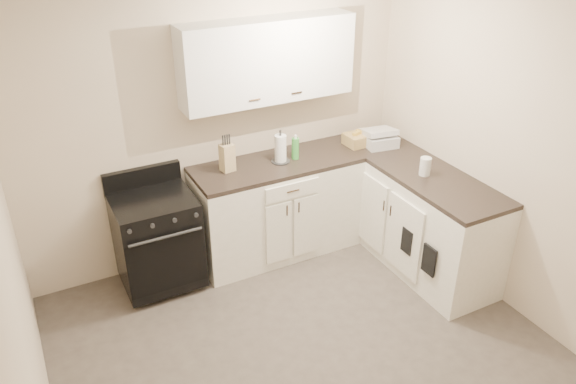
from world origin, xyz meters
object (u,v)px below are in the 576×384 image
paper_towel (280,149)px  knife_block (227,158)px  countertop_grill (379,140)px  stove (158,241)px  wicker_basket (361,139)px

paper_towel → knife_block: bearing=173.9°
countertop_grill → knife_block: bearing=-177.9°
stove → countertop_grill: countertop_grill is taller
knife_block → paper_towel: 0.50m
countertop_grill → paper_towel: bearing=-177.9°
stove → wicker_basket: size_ratio=2.51×
wicker_basket → stove: bearing=-179.2°
paper_towel → stove: bearing=-178.8°
countertop_grill → wicker_basket: bearing=148.1°
stove → countertop_grill: 2.28m
wicker_basket → countertop_grill: 0.17m
stove → knife_block: knife_block is taller
knife_block → wicker_basket: size_ratio=0.77×
knife_block → paper_towel: (0.49, -0.05, 0.00)m
stove → countertop_grill: (2.22, -0.08, 0.53)m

